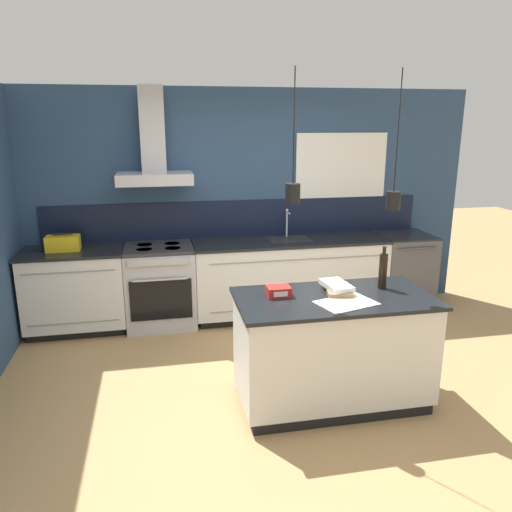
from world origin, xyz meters
The scene contains 12 objects.
ground_plane centered at (0.00, 0.00, 0.00)m, with size 16.00×16.00×0.00m, color tan.
wall_back centered at (-0.06, 2.00, 1.35)m, with size 5.60×2.38×2.60m.
counter_run_left centered at (-1.84, 1.69, 0.46)m, with size 1.06×0.64×0.91m.
counter_run_sink centered at (0.56, 1.69, 0.46)m, with size 2.25×0.64×1.24m.
oven_range centered at (-0.94, 1.69, 0.46)m, with size 0.76×0.66×0.91m.
dishwasher centered at (1.99, 1.69, 0.46)m, with size 0.63×0.65×0.91m.
kitchen_island centered at (0.40, -0.22, 0.46)m, with size 1.55×0.80×0.91m.
bottle_on_island centered at (0.84, -0.11, 1.06)m, with size 0.07×0.07×0.35m.
book_stack centered at (0.45, -0.12, 0.95)m, with size 0.26×0.37×0.08m.
red_supply_box centered at (-0.03, -0.12, 0.95)m, with size 0.18×0.15×0.08m.
paper_pile centered at (0.43, -0.38, 0.91)m, with size 0.49×0.40×0.01m.
yellow_toolbox centered at (-1.92, 1.69, 0.99)m, with size 0.34×0.18×0.19m.
Camera 1 is at (-0.93, -3.71, 2.24)m, focal length 35.00 mm.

